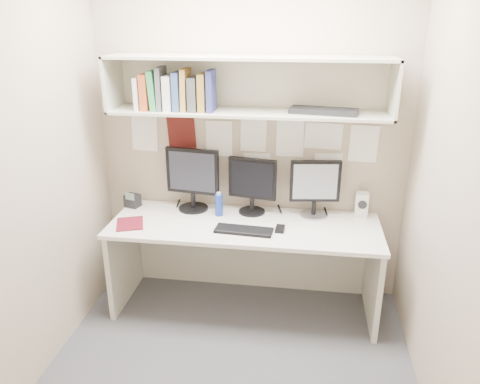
# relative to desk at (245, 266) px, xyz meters

# --- Properties ---
(floor) EXTENTS (2.40, 2.00, 0.01)m
(floor) POSITION_rel_desk_xyz_m (0.00, -0.65, -0.37)
(floor) COLOR #444449
(floor) RESTS_ON ground
(wall_back) EXTENTS (2.40, 0.02, 2.60)m
(wall_back) POSITION_rel_desk_xyz_m (0.00, 0.35, 0.93)
(wall_back) COLOR tan
(wall_back) RESTS_ON ground
(wall_front) EXTENTS (2.40, 0.02, 2.60)m
(wall_front) POSITION_rel_desk_xyz_m (0.00, -1.65, 0.93)
(wall_front) COLOR tan
(wall_front) RESTS_ON ground
(wall_left) EXTENTS (0.02, 2.00, 2.60)m
(wall_left) POSITION_rel_desk_xyz_m (-1.20, -0.65, 0.93)
(wall_left) COLOR tan
(wall_left) RESTS_ON ground
(wall_right) EXTENTS (0.02, 2.00, 2.60)m
(wall_right) POSITION_rel_desk_xyz_m (1.20, -0.65, 0.93)
(wall_right) COLOR tan
(wall_right) RESTS_ON ground
(desk) EXTENTS (2.00, 0.70, 0.73)m
(desk) POSITION_rel_desk_xyz_m (0.00, 0.00, 0.00)
(desk) COLOR silver
(desk) RESTS_ON floor
(overhead_hutch) EXTENTS (2.00, 0.38, 0.40)m
(overhead_hutch) POSITION_rel_desk_xyz_m (0.00, 0.21, 1.35)
(overhead_hutch) COLOR beige
(overhead_hutch) RESTS_ON wall_back
(pinned_papers) EXTENTS (1.92, 0.01, 0.48)m
(pinned_papers) POSITION_rel_desk_xyz_m (0.00, 0.34, 0.88)
(pinned_papers) COLOR white
(pinned_papers) RESTS_ON wall_back
(monitor_left) EXTENTS (0.43, 0.23, 0.50)m
(monitor_left) POSITION_rel_desk_xyz_m (-0.44, 0.22, 0.63)
(monitor_left) COLOR black
(monitor_left) RESTS_ON desk
(monitor_center) EXTENTS (0.38, 0.21, 0.44)m
(monitor_center) POSITION_rel_desk_xyz_m (0.03, 0.22, 0.60)
(monitor_center) COLOR black
(monitor_center) RESTS_ON desk
(monitor_right) EXTENTS (0.38, 0.21, 0.44)m
(monitor_right) POSITION_rel_desk_xyz_m (0.51, 0.22, 0.61)
(monitor_right) COLOR #A5A5AA
(monitor_right) RESTS_ON desk
(keyboard) EXTENTS (0.42, 0.18, 0.02)m
(keyboard) POSITION_rel_desk_xyz_m (0.01, -0.14, 0.37)
(keyboard) COLOR black
(keyboard) RESTS_ON desk
(mouse) EXTENTS (0.07, 0.10, 0.03)m
(mouse) POSITION_rel_desk_xyz_m (0.27, -0.09, 0.38)
(mouse) COLOR black
(mouse) RESTS_ON desk
(speaker) EXTENTS (0.10, 0.11, 0.19)m
(speaker) POSITION_rel_desk_xyz_m (0.87, 0.26, 0.46)
(speaker) COLOR silver
(speaker) RESTS_ON desk
(blue_bottle) EXTENTS (0.06, 0.06, 0.19)m
(blue_bottle) POSITION_rel_desk_xyz_m (-0.22, 0.12, 0.45)
(blue_bottle) COLOR navy
(blue_bottle) RESTS_ON desk
(maroon_notebook) EXTENTS (0.26, 0.28, 0.01)m
(maroon_notebook) POSITION_rel_desk_xyz_m (-0.84, -0.14, 0.37)
(maroon_notebook) COLOR maroon
(maroon_notebook) RESTS_ON desk
(desk_phone) EXTENTS (0.13, 0.13, 0.13)m
(desk_phone) POSITION_rel_desk_xyz_m (-0.94, 0.19, 0.42)
(desk_phone) COLOR black
(desk_phone) RESTS_ON desk
(book_stack) EXTENTS (0.56, 0.19, 0.30)m
(book_stack) POSITION_rel_desk_xyz_m (-0.51, 0.12, 1.31)
(book_stack) COLOR silver
(book_stack) RESTS_ON overhead_hutch
(hutch_tray) EXTENTS (0.49, 0.25, 0.03)m
(hutch_tray) POSITION_rel_desk_xyz_m (0.53, 0.15, 1.19)
(hutch_tray) COLOR black
(hutch_tray) RESTS_ON overhead_hutch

